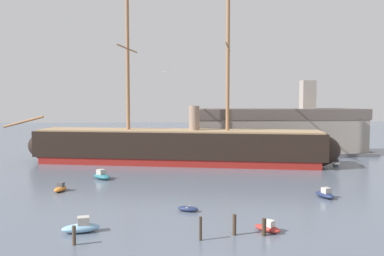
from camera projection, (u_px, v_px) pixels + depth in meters
name	position (u px, v px, depth m)	size (l,w,h in m)	color
tall_ship	(177.00, 146.00, 84.97)	(70.40, 19.40, 34.09)	maroon
motorboat_foreground_left	(81.00, 227.00, 41.68)	(4.05, 2.45, 1.59)	#7FB2D6
motorboat_foreground_right	(268.00, 228.00, 41.87)	(2.92, 2.92, 1.23)	#B22D28
dinghy_near_centre	(188.00, 209.00, 49.43)	(2.85, 2.07, 0.62)	#1E284C
motorboat_mid_left	(60.00, 188.00, 60.05)	(1.82, 3.19, 1.26)	orange
motorboat_mid_right	(325.00, 194.00, 56.10)	(2.44, 3.70, 1.44)	#1E284C
motorboat_alongside_bow	(102.00, 176.00, 68.94)	(3.95, 3.81, 1.63)	#236670
sailboat_far_left	(60.00, 160.00, 87.02)	(2.21, 5.30, 6.69)	gray
motorboat_far_right	(336.00, 163.00, 83.22)	(2.85, 3.20, 1.28)	silver
motorboat_distant_centre	(187.00, 154.00, 95.66)	(3.99, 3.05, 1.55)	gray
mooring_piling_nearest	(264.00, 227.00, 40.67)	(0.42, 0.42, 1.71)	#382B1E
mooring_piling_left_pair	(234.00, 225.00, 40.81)	(0.38, 0.38, 2.09)	#423323
mooring_piling_right_pair	(74.00, 235.00, 38.07)	(0.36, 0.36, 1.80)	#4C3D2D
mooring_piling_midwater	(201.00, 229.00, 39.28)	(0.27, 0.27, 2.29)	#382B1E
dockside_warehouse_right	(279.00, 131.00, 99.64)	(43.73, 12.81, 17.76)	#565659
seagull_in_flight	(165.00, 71.00, 54.18)	(1.17, 0.56, 0.13)	silver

